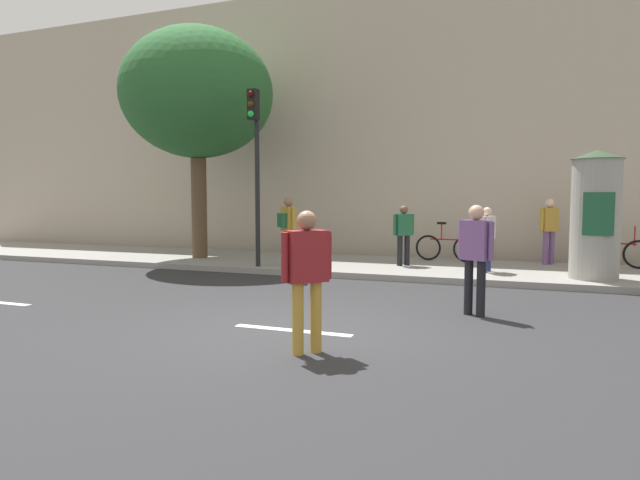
{
  "coord_description": "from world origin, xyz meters",
  "views": [
    {
      "loc": [
        3.07,
        -6.94,
        1.88
      ],
      "look_at": [
        -0.34,
        2.0,
        1.15
      ],
      "focal_mm": 30.2,
      "sensor_mm": 36.0,
      "label": 1
    }
  ],
  "objects_px": {
    "pedestrian_tallest": "(404,231)",
    "bicycle_leaning": "(615,252)",
    "pedestrian_with_backpack": "(487,234)",
    "bicycle_upright": "(447,247)",
    "street_tree": "(197,94)",
    "pedestrian_in_dark_shirt": "(288,224)",
    "traffic_light": "(255,149)",
    "pedestrian_in_light_jacket": "(307,269)",
    "pedestrian_in_red_top": "(549,226)",
    "pedestrian_near_pole": "(475,250)",
    "poster_column": "(595,214)"
  },
  "relations": [
    {
      "from": "pedestrian_near_pole",
      "to": "bicycle_leaning",
      "type": "relative_size",
      "value": 1.03
    },
    {
      "from": "poster_column",
      "to": "pedestrian_in_dark_shirt",
      "type": "bearing_deg",
      "value": -178.92
    },
    {
      "from": "traffic_light",
      "to": "pedestrian_with_backpack",
      "type": "height_order",
      "value": "traffic_light"
    },
    {
      "from": "pedestrian_in_dark_shirt",
      "to": "traffic_light",
      "type": "bearing_deg",
      "value": -133.71
    },
    {
      "from": "traffic_light",
      "to": "bicycle_leaning",
      "type": "height_order",
      "value": "traffic_light"
    },
    {
      "from": "pedestrian_tallest",
      "to": "bicycle_upright",
      "type": "relative_size",
      "value": 0.88
    },
    {
      "from": "bicycle_upright",
      "to": "bicycle_leaning",
      "type": "bearing_deg",
      "value": 2.09
    },
    {
      "from": "pedestrian_tallest",
      "to": "bicycle_upright",
      "type": "distance_m",
      "value": 1.73
    },
    {
      "from": "pedestrian_in_red_top",
      "to": "bicycle_upright",
      "type": "bearing_deg",
      "value": -174.49
    },
    {
      "from": "pedestrian_with_backpack",
      "to": "pedestrian_in_dark_shirt",
      "type": "xyz_separation_m",
      "value": [
        -4.96,
        -0.46,
        0.17
      ]
    },
    {
      "from": "poster_column",
      "to": "bicycle_upright",
      "type": "distance_m",
      "value": 4.2
    },
    {
      "from": "pedestrian_in_dark_shirt",
      "to": "pedestrian_with_backpack",
      "type": "bearing_deg",
      "value": 5.34
    },
    {
      "from": "traffic_light",
      "to": "pedestrian_in_dark_shirt",
      "type": "distance_m",
      "value": 2.11
    },
    {
      "from": "street_tree",
      "to": "pedestrian_tallest",
      "type": "height_order",
      "value": "street_tree"
    },
    {
      "from": "pedestrian_in_light_jacket",
      "to": "bicycle_leaning",
      "type": "distance_m",
      "value": 10.44
    },
    {
      "from": "bicycle_upright",
      "to": "pedestrian_near_pole",
      "type": "bearing_deg",
      "value": -78.47
    },
    {
      "from": "poster_column",
      "to": "bicycle_leaning",
      "type": "height_order",
      "value": "poster_column"
    },
    {
      "from": "street_tree",
      "to": "pedestrian_in_dark_shirt",
      "type": "relative_size",
      "value": 3.75
    },
    {
      "from": "pedestrian_in_light_jacket",
      "to": "pedestrian_with_backpack",
      "type": "bearing_deg",
      "value": 77.6
    },
    {
      "from": "traffic_light",
      "to": "bicycle_upright",
      "type": "distance_m",
      "value": 5.91
    },
    {
      "from": "traffic_light",
      "to": "street_tree",
      "type": "xyz_separation_m",
      "value": [
        -2.59,
        1.37,
        1.78
      ]
    },
    {
      "from": "pedestrian_with_backpack",
      "to": "pedestrian_in_dark_shirt",
      "type": "distance_m",
      "value": 4.98
    },
    {
      "from": "pedestrian_with_backpack",
      "to": "pedestrian_in_red_top",
      "type": "height_order",
      "value": "pedestrian_in_red_top"
    },
    {
      "from": "traffic_light",
      "to": "pedestrian_with_backpack",
      "type": "distance_m",
      "value": 6.04
    },
    {
      "from": "poster_column",
      "to": "pedestrian_near_pole",
      "type": "bearing_deg",
      "value": -117.94
    },
    {
      "from": "pedestrian_in_red_top",
      "to": "street_tree",
      "type": "bearing_deg",
      "value": -169.02
    },
    {
      "from": "traffic_light",
      "to": "street_tree",
      "type": "height_order",
      "value": "street_tree"
    },
    {
      "from": "pedestrian_in_red_top",
      "to": "poster_column",
      "type": "bearing_deg",
      "value": -71.74
    },
    {
      "from": "street_tree",
      "to": "pedestrian_in_light_jacket",
      "type": "relative_size",
      "value": 3.82
    },
    {
      "from": "street_tree",
      "to": "bicycle_upright",
      "type": "height_order",
      "value": "street_tree"
    },
    {
      "from": "pedestrian_in_light_jacket",
      "to": "pedestrian_with_backpack",
      "type": "relative_size",
      "value": 1.13
    },
    {
      "from": "traffic_light",
      "to": "pedestrian_near_pole",
      "type": "relative_size",
      "value": 2.49
    },
    {
      "from": "street_tree",
      "to": "pedestrian_tallest",
      "type": "relative_size",
      "value": 4.27
    },
    {
      "from": "traffic_light",
      "to": "pedestrian_in_light_jacket",
      "type": "bearing_deg",
      "value": -57.58
    },
    {
      "from": "pedestrian_tallest",
      "to": "pedestrian_in_dark_shirt",
      "type": "bearing_deg",
      "value": -161.11
    },
    {
      "from": "traffic_light",
      "to": "pedestrian_tallest",
      "type": "relative_size",
      "value": 2.85
    },
    {
      "from": "traffic_light",
      "to": "bicycle_upright",
      "type": "height_order",
      "value": "traffic_light"
    },
    {
      "from": "pedestrian_tallest",
      "to": "bicycle_leaning",
      "type": "distance_m",
      "value": 5.33
    },
    {
      "from": "pedestrian_with_backpack",
      "to": "bicycle_upright",
      "type": "height_order",
      "value": "pedestrian_with_backpack"
    },
    {
      "from": "pedestrian_in_dark_shirt",
      "to": "pedestrian_in_light_jacket",
      "type": "bearing_deg",
      "value": -63.99
    },
    {
      "from": "pedestrian_near_pole",
      "to": "pedestrian_in_red_top",
      "type": "height_order",
      "value": "pedestrian_in_red_top"
    },
    {
      "from": "pedestrian_with_backpack",
      "to": "bicycle_upright",
      "type": "xyz_separation_m",
      "value": [
        -1.17,
        1.88,
        -0.51
      ]
    },
    {
      "from": "traffic_light",
      "to": "poster_column",
      "type": "bearing_deg",
      "value": 5.63
    },
    {
      "from": "poster_column",
      "to": "bicycle_upright",
      "type": "bearing_deg",
      "value": 147.17
    },
    {
      "from": "bicycle_leaning",
      "to": "pedestrian_near_pole",
      "type": "bearing_deg",
      "value": -114.19
    },
    {
      "from": "poster_column",
      "to": "pedestrian_tallest",
      "type": "relative_size",
      "value": 1.78
    },
    {
      "from": "traffic_light",
      "to": "poster_column",
      "type": "distance_m",
      "value": 8.01
    },
    {
      "from": "pedestrian_near_pole",
      "to": "pedestrian_in_dark_shirt",
      "type": "bearing_deg",
      "value": 142.29
    },
    {
      "from": "pedestrian_in_dark_shirt",
      "to": "pedestrian_near_pole",
      "type": "bearing_deg",
      "value": -37.71
    },
    {
      "from": "pedestrian_near_pole",
      "to": "pedestrian_in_dark_shirt",
      "type": "distance_m",
      "value": 6.4
    }
  ]
}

